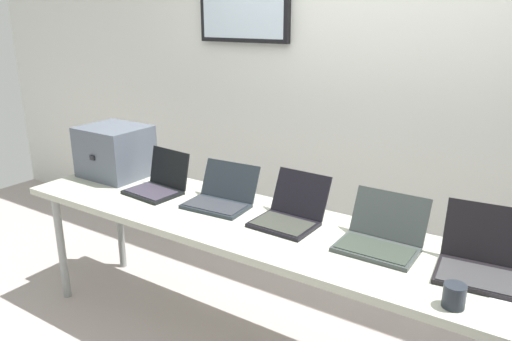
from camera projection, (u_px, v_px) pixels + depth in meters
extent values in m
cube|color=silver|center=(372.00, 89.00, 3.21)|extent=(8.00, 0.06, 2.74)
cube|color=black|center=(244.00, 12.00, 3.53)|extent=(0.76, 0.05, 0.43)
cube|color=silver|center=(242.00, 12.00, 3.52)|extent=(0.70, 0.02, 0.37)
cube|color=#ACB09D|center=(284.00, 233.00, 2.50)|extent=(3.30, 0.70, 0.04)
cylinder|color=gray|center=(61.00, 246.00, 3.23)|extent=(0.05, 0.05, 0.76)
cylinder|color=gray|center=(120.00, 221.00, 3.63)|extent=(0.05, 0.05, 0.76)
cube|color=#4F5663|center=(115.00, 151.00, 3.27)|extent=(0.42, 0.36, 0.34)
cube|color=black|center=(92.00, 158.00, 3.12)|extent=(0.04, 0.01, 0.03)
cube|color=black|center=(153.00, 193.00, 2.97)|extent=(0.34, 0.26, 0.02)
cube|color=#312C38|center=(151.00, 191.00, 2.96)|extent=(0.30, 0.21, 0.00)
cube|color=black|center=(169.00, 168.00, 3.04)|extent=(0.32, 0.09, 0.23)
cube|color=silver|center=(170.00, 168.00, 3.04)|extent=(0.29, 0.07, 0.20)
cube|color=#1F252B|center=(216.00, 206.00, 2.76)|extent=(0.37, 0.24, 0.02)
cube|color=#2A2D32|center=(215.00, 205.00, 2.74)|extent=(0.34, 0.19, 0.00)
cube|color=#1F252B|center=(230.00, 180.00, 2.85)|extent=(0.36, 0.12, 0.20)
cube|color=#3A5074|center=(230.00, 180.00, 2.85)|extent=(0.33, 0.10, 0.17)
cube|color=black|center=(284.00, 225.00, 2.52)|extent=(0.32, 0.25, 0.02)
cube|color=#2F322B|center=(282.00, 223.00, 2.51)|extent=(0.29, 0.20, 0.00)
cube|color=black|center=(301.00, 193.00, 2.61)|extent=(0.32, 0.12, 0.22)
cube|color=#374F7A|center=(301.00, 194.00, 2.62)|extent=(0.29, 0.10, 0.19)
cube|color=#343A39|center=(376.00, 250.00, 2.25)|extent=(0.36, 0.23, 0.02)
cube|color=#2C342C|center=(375.00, 248.00, 2.24)|extent=(0.33, 0.18, 0.00)
cube|color=#343A39|center=(390.00, 215.00, 2.35)|extent=(0.36, 0.10, 0.21)
cube|color=black|center=(390.00, 215.00, 2.35)|extent=(0.33, 0.09, 0.18)
cube|color=black|center=(477.00, 277.00, 2.02)|extent=(0.35, 0.29, 0.02)
cube|color=#323234|center=(477.00, 275.00, 2.01)|extent=(0.32, 0.24, 0.00)
cube|color=black|center=(484.00, 232.00, 2.12)|extent=(0.33, 0.11, 0.25)
cube|color=black|center=(484.00, 232.00, 2.12)|extent=(0.30, 0.09, 0.22)
cylinder|color=#1F242C|center=(454.00, 296.00, 1.82)|extent=(0.08, 0.08, 0.09)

